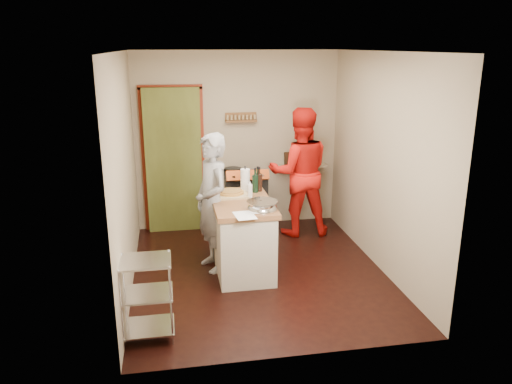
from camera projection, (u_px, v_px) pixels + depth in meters
floor at (259, 272)px, 6.10m from camera, size 3.50×3.50×0.00m
back_wall at (195, 153)px, 7.35m from camera, size 3.00×0.44×2.60m
left_wall at (125, 174)px, 5.48m from camera, size 0.04×3.50×2.60m
right_wall at (382, 163)px, 5.98m from camera, size 0.04×3.50×2.60m
ceiling at (259, 50)px, 5.36m from camera, size 3.00×3.50×0.02m
stove at (245, 202)px, 7.33m from camera, size 0.60×0.63×1.00m
wire_shelving at (147, 295)px, 4.63m from camera, size 0.48×0.40×0.80m
island at (243, 234)px, 6.03m from camera, size 0.70×1.28×1.20m
person_stripe at (212, 203)px, 5.98m from camera, size 0.58×0.71×1.69m
person_red at (300, 172)px, 7.11m from camera, size 0.94×0.76×1.84m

